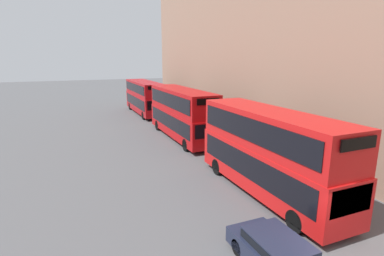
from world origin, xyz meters
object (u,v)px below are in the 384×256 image
Objects in this scene: car_dark_sedan at (279,254)px; bus_second_in_queue at (182,112)px; bus_leading at (269,149)px; bus_third_in_queue at (144,96)px.

bus_second_in_queue is at bearing 79.22° from car_dark_sedan.
car_dark_sedan is at bearing -100.78° from bus_second_in_queue.
bus_second_in_queue is 2.58× the size of car_dark_sedan.
bus_leading reaches higher than bus_second_in_queue.
car_dark_sedan is (-3.40, -17.85, -1.80)m from bus_second_in_queue.
bus_second_in_queue is at bearing -90.00° from bus_third_in_queue.
car_dark_sedan is (-3.40, -31.36, -1.67)m from bus_third_in_queue.
bus_leading is 2.43× the size of car_dark_sedan.
bus_leading reaches higher than car_dark_sedan.
bus_third_in_queue is at bearing 83.81° from car_dark_sedan.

